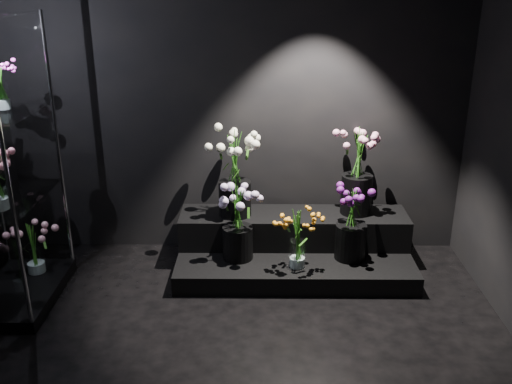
{
  "coord_description": "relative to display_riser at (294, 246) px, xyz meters",
  "views": [
    {
      "loc": [
        0.21,
        -2.86,
        2.4
      ],
      "look_at": [
        0.17,
        1.2,
        0.84
      ],
      "focal_mm": 40.0,
      "sensor_mm": 36.0,
      "label": 1
    }
  ],
  "objects": [
    {
      "name": "bouquet_lilac",
      "position": [
        -0.48,
        -0.18,
        0.34
      ],
      "size": [
        0.44,
        0.44,
        0.64
      ],
      "rotation": [
        0.0,
        0.0,
        0.33
      ],
      "color": "black",
      "rests_on": "display_riser"
    },
    {
      "name": "bouquet_case_base_pink",
      "position": [
        -2.14,
        -0.32,
        0.14
      ],
      "size": [
        0.43,
        0.43,
        0.42
      ],
      "rotation": [
        0.0,
        0.0,
        -0.42
      ],
      "color": "white",
      "rests_on": "display_case"
    },
    {
      "name": "wall_back",
      "position": [
        -0.5,
        0.4,
        1.22
      ],
      "size": [
        4.0,
        0.0,
        4.0
      ],
      "primitive_type": "plane",
      "rotation": [
        1.57,
        0.0,
        0.0
      ],
      "color": "black",
      "rests_on": "floor"
    },
    {
      "name": "display_riser",
      "position": [
        0.0,
        0.0,
        0.0
      ],
      "size": [
        1.99,
        0.88,
        0.44
      ],
      "color": "black",
      "rests_on": "floor"
    },
    {
      "name": "bouquet_cream_roses",
      "position": [
        -0.51,
        0.1,
        0.68
      ],
      "size": [
        0.51,
        0.51,
        0.75
      ],
      "rotation": [
        0.0,
        0.0,
        -0.25
      ],
      "color": "black",
      "rests_on": "display_riser"
    },
    {
      "name": "bouquet_purple",
      "position": [
        0.46,
        -0.18,
        0.32
      ],
      "size": [
        0.34,
        0.34,
        0.62
      ],
      "rotation": [
        0.0,
        0.0,
        -0.08
      ],
      "color": "black",
      "rests_on": "display_riser"
    },
    {
      "name": "bouquet_pink_roses",
      "position": [
        0.54,
        0.15,
        0.68
      ],
      "size": [
        0.45,
        0.45,
        0.76
      ],
      "rotation": [
        0.0,
        0.0,
        0.26
      ],
      "color": "black",
      "rests_on": "display_riser"
    },
    {
      "name": "bouquet_orange_bells",
      "position": [
        0.01,
        -0.34,
        0.24
      ],
      "size": [
        0.31,
        0.31,
        0.5
      ],
      "rotation": [
        0.0,
        0.0,
        0.21
      ],
      "color": "white",
      "rests_on": "display_riser"
    }
  ]
}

